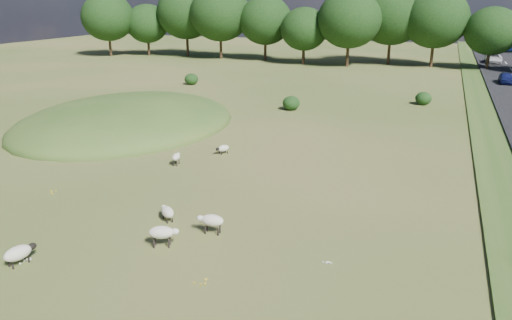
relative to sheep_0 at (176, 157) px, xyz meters
The scene contains 13 objects.
ground 16.02m from the sheep_0, 78.33° to the left, with size 160.00×160.00×0.00m, color #375A1C.
mound 11.66m from the sheep_0, 138.75° to the left, with size 16.00×20.00×4.00m, color #33561E.
treeline 51.52m from the sheep_0, 87.56° to the left, with size 96.28×14.66×11.70m.
shrubs 22.58m from the sheep_0, 89.73° to the left, with size 27.33×10.76×1.29m.
sheep_0 is the anchor object (origin of this frame).
sheep_2 3.48m from the sheep_0, 60.42° to the left, with size 0.80×1.02×0.58m.
sheep_3 10.45m from the sheep_0, 63.87° to the right, with size 1.28×0.88×0.89m.
sheep_4 12.50m from the sheep_0, 88.80° to the right, with size 0.84×1.36×0.75m.
sheep_5 9.65m from the sheep_0, 51.99° to the right, with size 1.22×0.63×0.87m.
sheep_6 7.92m from the sheep_0, 63.78° to the right, with size 1.08×1.01×0.65m.
car_1 44.11m from the sheep_0, 61.07° to the left, with size 1.47×3.65×1.24m, color navy.
car_2 82.14m from the sheep_0, 72.18° to the left, with size 1.97×4.83×1.40m, color navy.
car_4 62.76m from the sheep_0, 70.12° to the left, with size 2.29×4.96×1.38m, color white.
Camera 1 is at (11.24, -20.72, 9.59)m, focal length 35.00 mm.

